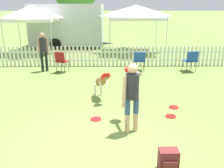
# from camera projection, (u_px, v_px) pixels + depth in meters

# --- Properties ---
(ground_plane) EXTENTS (240.00, 240.00, 0.00)m
(ground_plane) POSITION_uv_depth(u_px,v_px,m) (102.00, 142.00, 5.09)
(ground_plane) COLOR olive
(handler_person) EXTENTS (0.43, 1.04, 1.53)m
(handler_person) POSITION_uv_depth(u_px,v_px,m) (132.00, 90.00, 5.26)
(handler_person) COLOR tan
(handler_person) RESTS_ON ground_plane
(leaping_dog) EXTENTS (0.55, 1.10, 0.92)m
(leaping_dog) POSITION_uv_depth(u_px,v_px,m) (101.00, 81.00, 7.25)
(leaping_dog) COLOR olive
(leaping_dog) RESTS_ON ground_plane
(frisbee_near_handler) EXTENTS (0.26, 0.26, 0.02)m
(frisbee_near_handler) POSITION_uv_depth(u_px,v_px,m) (174.00, 107.00, 6.78)
(frisbee_near_handler) COLOR red
(frisbee_near_handler) RESTS_ON ground_plane
(frisbee_near_dog) EXTENTS (0.26, 0.26, 0.02)m
(frisbee_near_dog) POSITION_uv_depth(u_px,v_px,m) (96.00, 119.00, 6.07)
(frisbee_near_dog) COLOR red
(frisbee_near_dog) RESTS_ON ground_plane
(frisbee_midfield) EXTENTS (0.26, 0.26, 0.02)m
(frisbee_midfield) POSITION_uv_depth(u_px,v_px,m) (171.00, 116.00, 6.23)
(frisbee_midfield) COLOR red
(frisbee_midfield) RESTS_ON ground_plane
(backpack_on_grass) EXTENTS (0.32, 0.25, 0.40)m
(backpack_on_grass) POSITION_uv_depth(u_px,v_px,m) (168.00, 161.00, 4.14)
(backpack_on_grass) COLOR maroon
(backpack_on_grass) RESTS_ON ground_plane
(picket_fence) EXTENTS (19.77, 0.04, 0.90)m
(picket_fence) POSITION_uv_depth(u_px,v_px,m) (105.00, 56.00, 11.24)
(picket_fence) COLOR silver
(picket_fence) RESTS_ON ground_plane
(folding_chair_blue_left) EXTENTS (0.55, 0.57, 0.87)m
(folding_chair_blue_left) POSITION_uv_depth(u_px,v_px,m) (61.00, 60.00, 10.16)
(folding_chair_blue_left) COLOR #333338
(folding_chair_blue_left) RESTS_ON ground_plane
(folding_chair_center) EXTENTS (0.57, 0.59, 0.88)m
(folding_chair_center) POSITION_uv_depth(u_px,v_px,m) (191.00, 59.00, 10.27)
(folding_chair_center) COLOR #333338
(folding_chair_center) RESTS_ON ground_plane
(folding_chair_green_right) EXTENTS (0.52, 0.54, 0.83)m
(folding_chair_green_right) POSITION_uv_depth(u_px,v_px,m) (140.00, 59.00, 10.40)
(folding_chair_green_right) COLOR #333338
(folding_chair_green_right) RESTS_ON ground_plane
(canopy_tent_main) EXTENTS (3.02, 3.02, 2.67)m
(canopy_tent_main) POSITION_uv_depth(u_px,v_px,m) (136.00, 12.00, 14.13)
(canopy_tent_main) COLOR silver
(canopy_tent_main) RESTS_ON ground_plane
(canopy_tent_secondary) EXTENTS (2.55, 2.55, 2.66)m
(canopy_tent_secondary) POSITION_uv_depth(u_px,v_px,m) (32.00, 13.00, 13.83)
(canopy_tent_secondary) COLOR silver
(canopy_tent_secondary) RESTS_ON ground_plane
(spectator_standing) EXTENTS (0.38, 0.27, 1.60)m
(spectator_standing) POSITION_uv_depth(u_px,v_px,m) (43.00, 48.00, 10.21)
(spectator_standing) COLOR black
(spectator_standing) RESTS_ON ground_plane
(equipment_trailer) EXTENTS (5.50, 2.29, 2.73)m
(equipment_trailer) POSITION_uv_depth(u_px,v_px,m) (67.00, 25.00, 16.21)
(equipment_trailer) COLOR silver
(equipment_trailer) RESTS_ON ground_plane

